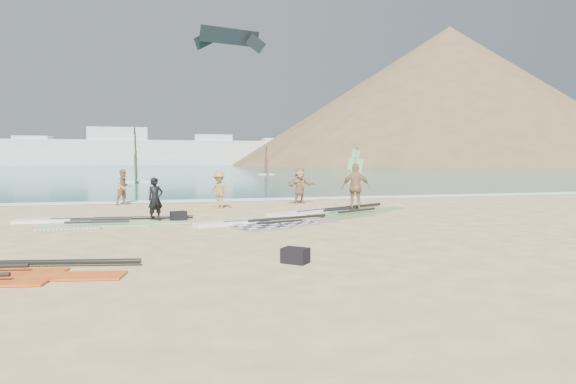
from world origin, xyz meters
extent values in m
plane|color=#DEC782|center=(0.00, 0.00, 0.00)|extent=(300.00, 300.00, 0.00)
cube|color=#0C5954|center=(0.00, 132.00, 0.00)|extent=(300.00, 240.00, 0.06)
cube|color=white|center=(0.00, 12.30, 0.00)|extent=(300.00, 1.20, 0.04)
cube|color=white|center=(-20.00, 150.00, 4.03)|extent=(160.00, 8.00, 8.00)
cube|color=white|center=(-45.00, 150.00, 4.53)|extent=(10.00, 7.00, 9.00)
cube|color=white|center=(-20.00, 150.00, 6.03)|extent=(18.00, 7.00, 12.00)
cube|color=white|center=(10.00, 150.00, 5.03)|extent=(12.00, 7.00, 10.00)
cube|color=white|center=(35.00, 150.00, 4.53)|extent=(16.00, 7.00, 9.00)
cube|color=white|center=(55.00, 150.00, 5.53)|extent=(10.00, 7.00, 11.00)
cone|color=brown|center=(85.00, 130.00, 0.00)|extent=(143.00, 143.00, 45.00)
cone|color=brown|center=(120.00, 140.00, 0.00)|extent=(70.00, 70.00, 28.00)
cube|color=#28282B|center=(-1.23, 2.55, 0.02)|extent=(2.03, 2.15, 0.04)
cube|color=#28282B|center=(0.11, 2.96, 0.02)|extent=(1.51, 1.45, 0.04)
cube|color=#28282B|center=(1.19, 3.30, 0.02)|extent=(1.16, 0.82, 0.04)
cylinder|color=black|center=(-0.38, 3.64, 0.10)|extent=(3.88, 1.29, 0.10)
cylinder|color=black|center=(-0.74, 3.02, 0.16)|extent=(1.61, 0.56, 0.07)
cylinder|color=black|center=(-0.56, 2.44, 0.16)|extent=(1.61, 0.56, 0.07)
cube|color=white|center=(-2.22, 3.07, 0.06)|extent=(2.18, 1.17, 0.12)
cube|color=#51AE29|center=(-6.98, 4.20, 0.02)|extent=(1.98, 2.18, 0.04)
cube|color=#51AE29|center=(-5.32, 4.10, 0.02)|extent=(1.53, 1.43, 0.04)
cube|color=#51AE29|center=(-3.98, 4.03, 0.02)|extent=(1.28, 0.69, 0.04)
cylinder|color=black|center=(-5.58, 5.05, 0.10)|extent=(4.77, 0.38, 0.11)
cylinder|color=black|center=(-6.23, 4.52, 0.16)|extent=(1.97, 0.19, 0.08)
cylinder|color=black|center=(-6.27, 3.79, 0.16)|extent=(1.97, 0.19, 0.08)
cube|color=white|center=(-7.86, 5.18, 0.06)|extent=(2.52, 0.81, 0.12)
cube|color=orange|center=(2.25, 4.98, 0.02)|extent=(2.84, 2.93, 0.04)
cube|color=orange|center=(3.83, 5.83, 0.02)|extent=(2.07, 2.03, 0.04)
cube|color=orange|center=(5.12, 6.52, 0.02)|extent=(1.50, 1.23, 0.04)
cylinder|color=black|center=(3.06, 6.56, 0.10)|extent=(4.61, 2.55, 0.12)
cylinder|color=black|center=(2.76, 5.70, 0.16)|extent=(1.92, 1.09, 0.09)
cylinder|color=black|center=(3.13, 5.00, 0.16)|extent=(1.92, 1.09, 0.09)
cube|color=white|center=(0.88, 5.39, 0.06)|extent=(2.72, 1.92, 0.12)
cube|color=red|center=(-6.71, -2.96, 0.02)|extent=(1.61, 1.53, 0.04)
cube|color=red|center=(-5.42, -3.19, 0.02)|extent=(1.29, 0.80, 0.04)
cylinder|color=black|center=(-6.85, -2.02, 0.10)|extent=(4.57, 0.91, 0.11)
cube|color=black|center=(-3.71, 4.82, 0.16)|extent=(0.61, 0.54, 0.33)
cube|color=black|center=(-1.44, -2.91, 0.16)|extent=(0.65, 0.63, 0.32)
imported|color=black|center=(-4.48, 4.86, 0.76)|extent=(0.66, 0.58, 1.53)
imported|color=#A57C5A|center=(-6.11, 11.29, 0.84)|extent=(1.03, 0.98, 1.68)
imported|color=#9F7D4C|center=(-1.91, 8.47, 0.81)|extent=(1.21, 1.05, 1.63)
imported|color=#B27054|center=(3.45, 5.98, 1.00)|extent=(1.26, 0.83, 1.99)
imported|color=tan|center=(2.11, 9.87, 0.87)|extent=(1.69, 1.09, 1.74)
cube|color=white|center=(-6.97, 32.07, 0.11)|extent=(2.72, 0.82, 0.16)
cube|color=orange|center=(-6.97, 32.07, 1.43)|extent=(0.10, 3.33, 2.96)
cube|color=orange|center=(-6.97, 32.07, 3.47)|extent=(0.08, 1.88, 2.06)
cylinder|color=black|center=(-6.97, 32.07, 2.57)|extent=(0.12, 0.94, 4.70)
cube|color=white|center=(8.41, 50.35, 0.09)|extent=(2.08, 0.62, 0.12)
cube|color=#BF173B|center=(8.41, 50.35, 1.10)|extent=(0.07, 2.54, 2.26)
cube|color=#BF173B|center=(8.41, 50.35, 2.66)|extent=(0.07, 1.43, 1.57)
cylinder|color=black|center=(8.41, 50.35, 1.97)|extent=(0.09, 0.72, 3.59)
cube|color=white|center=(25.56, 61.62, 0.10)|extent=(1.82, 2.20, 0.13)
cube|color=#57C41A|center=(25.56, 61.62, 1.18)|extent=(2.27, 1.63, 2.44)
cube|color=#57C41A|center=(25.56, 61.62, 2.86)|extent=(1.29, 0.94, 1.69)
cylinder|color=black|center=(25.56, 61.62, 2.11)|extent=(0.68, 0.52, 3.86)
cube|color=black|center=(3.26, 46.69, 16.93)|extent=(7.44, 2.65, 1.79)
cube|color=black|center=(0.16, 45.95, 16.23)|extent=(2.36, 1.32, 2.28)
cube|color=black|center=(6.35, 47.44, 16.23)|extent=(2.59, 1.02, 2.28)
camera|label=1|loc=(-3.94, -12.54, 2.19)|focal=30.00mm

